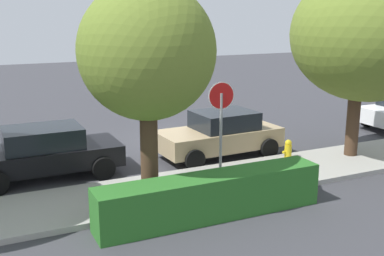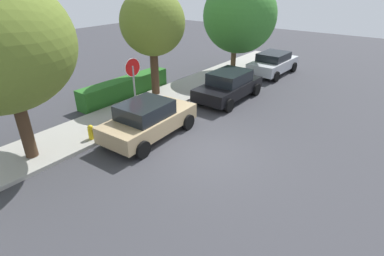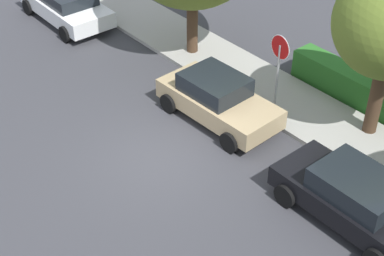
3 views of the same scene
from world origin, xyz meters
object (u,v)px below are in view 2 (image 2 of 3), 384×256
Objects in this scene: stop_sign at (134,78)px; fire_hydrant at (91,133)px; parked_car_silver at (273,63)px; parked_car_tan at (148,119)px; street_tree_near_corner at (153,23)px; parked_car_black at (229,85)px; street_tree_far at (240,16)px.

fire_hydrant is (-2.52, -0.21, -1.50)m from stop_sign.
fire_hydrant is (-12.68, 1.71, -0.37)m from parked_car_silver.
parked_car_tan is 5.64× the size of fire_hydrant.
street_tree_near_corner reaches higher than stop_sign.
parked_car_black is 0.71× the size of street_tree_far.
parked_car_black reaches higher than fire_hydrant.
street_tree_far is (9.58, 1.58, 2.84)m from parked_car_tan.
parked_car_tan is 2.20m from fire_hydrant.
stop_sign is 2.17m from parked_car_tan.
parked_car_black is 1.01× the size of parked_car_silver.
street_tree_far is at bearing 9.35° from parked_car_tan.
street_tree_near_corner is 6.22m from street_tree_far.
parked_car_silver is at bearing -22.99° from street_tree_near_corner.
stop_sign is 3.44m from street_tree_near_corner.
street_tree_far reaches higher than stop_sign.
parked_car_black is 0.78× the size of street_tree_near_corner.
parked_car_tan is at bearing -170.65° from street_tree_far.
parked_car_black is 7.28m from fire_hydrant.
street_tree_near_corner is at bearing 26.05° from stop_sign.
street_tree_near_corner reaches higher than fire_hydrant.
parked_car_silver is 8.70m from street_tree_near_corner.
parked_car_silver is 12.80m from fire_hydrant.
parked_car_tan is 10.12m from street_tree_far.
street_tree_near_corner is (-7.54, 3.20, 2.95)m from parked_car_silver.
street_tree_far is at bearing -0.40° from stop_sign.
parked_car_tan is at bearing -118.28° from stop_sign.
stop_sign reaches higher than parked_car_black.
fire_hydrant is at bearing -163.82° from street_tree_near_corner.
stop_sign is 8.87m from street_tree_far.
street_tree_near_corner is at bearing 167.53° from street_tree_far.
parked_car_tan reaches higher than parked_car_silver.
stop_sign reaches higher than parked_car_silver.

